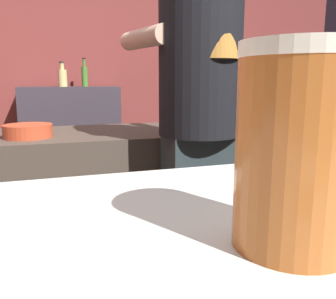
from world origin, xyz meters
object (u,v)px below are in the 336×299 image
bottle_olive_oil (62,77)px  pint_glass_far (296,148)px  mixing_bowl (28,131)px  knife_block (262,106)px  bottle_vinegar (85,75)px  bartender (200,113)px  chefs_knife (217,127)px

bottle_olive_oil → pint_glass_far: bearing=-88.7°
mixing_bowl → pint_glass_far: size_ratio=1.57×
knife_block → pint_glass_far: (-1.03, -1.65, 0.11)m
bottle_vinegar → bottle_olive_oil: size_ratio=1.17×
bartender → bottle_olive_oil: 1.80m
knife_block → pint_glass_far: 1.95m
bottle_olive_oil → chefs_knife: bearing=-59.7°
knife_block → mixing_bowl: knife_block is taller
mixing_bowl → bottle_olive_oil: size_ratio=1.07×
mixing_bowl → bottle_olive_oil: (0.20, 1.37, 0.26)m
mixing_bowl → bottle_olive_oil: bottle_olive_oil is taller
bartender → chefs_knife: size_ratio=7.30×
knife_block → pint_glass_far: size_ratio=2.01×
bartender → bottle_vinegar: (-0.31, 1.81, 0.18)m
bottle_vinegar → bottle_olive_oil: bottle_vinegar is taller
bartender → mixing_bowl: bartender is taller
chefs_knife → bottle_olive_oil: size_ratio=1.18×
bottle_vinegar → bartender: bearing=-80.3°
bartender → pint_glass_far: (-0.43, -1.17, 0.09)m
bottle_vinegar → mixing_bowl: bearing=-105.1°
chefs_knife → mixing_bowl: bearing=169.4°
mixing_bowl → bottle_vinegar: size_ratio=0.91×
knife_block → pint_glass_far: bearing=-122.0°
knife_block → chefs_knife: 0.34m
knife_block → bottle_olive_oil: bearing=131.1°
chefs_knife → pint_glass_far: 1.74m
knife_block → bottle_olive_oil: 1.68m
pint_glass_far → bottle_vinegar: size_ratio=0.58×
pint_glass_far → bottle_olive_oil: bearing=91.3°
bartender → bottle_olive_oil: bearing=2.9°
knife_block → bottle_vinegar: bearing=124.3°
bottle_vinegar → pint_glass_far: bearing=-92.3°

